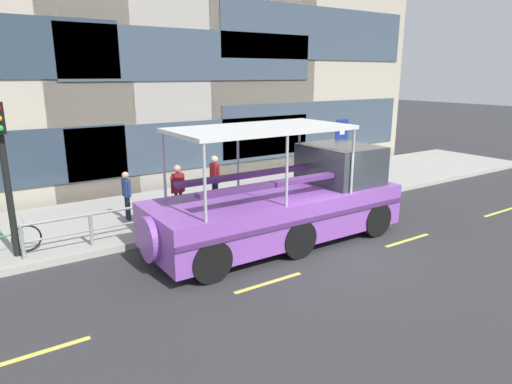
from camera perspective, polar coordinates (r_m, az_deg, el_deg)
ground_plane at (r=12.10m, az=9.36°, el=-7.48°), size 120.00×120.00×0.00m
sidewalk at (r=16.37m, az=-4.02°, el=-1.03°), size 32.00×4.80×0.18m
curb_edge at (r=14.34m, az=0.92°, el=-3.30°), size 32.00×0.18×0.18m
lane_centreline at (r=11.70m, az=11.40°, el=-8.37°), size 25.80×0.12×0.01m
curb_guardrail at (r=13.82m, az=-3.95°, el=-1.11°), size 11.38×0.09×0.88m
traffic_light_pole at (r=12.03m, az=-29.42°, el=3.47°), size 0.24×0.46×3.95m
parking_sign at (r=17.07m, az=10.75°, el=6.13°), size 0.60×0.12×2.75m
leaned_bicycle at (r=12.70m, az=-29.52°, el=-5.52°), size 1.74×0.46×0.96m
duck_tour_boat at (r=12.54m, az=4.55°, el=-1.29°), size 8.93×2.64×3.25m
pedestrian_near_bow at (r=16.65m, az=7.09°, el=3.29°), size 0.24×0.51×1.78m
pedestrian_mid_left at (r=14.97m, az=-5.27°, el=1.99°), size 0.24×0.51×1.76m
pedestrian_mid_right at (r=13.92m, az=-9.92°, el=0.69°), size 0.49×0.23×1.70m
pedestrian_near_stern at (r=14.16m, az=-16.17°, el=0.11°), size 0.21×0.44×1.52m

